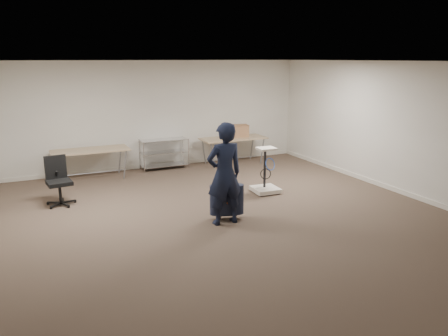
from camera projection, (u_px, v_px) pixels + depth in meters
name	position (u px, v px, depth m)	size (l,w,h in m)	color
ground	(233.00, 221.00, 7.88)	(9.00, 9.00, 0.00)	#413027
room_shell	(205.00, 197.00, 9.08)	(8.00, 9.00, 9.00)	beige
folding_table_left	(90.00, 152.00, 10.43)	(1.80, 0.75, 0.73)	tan
folding_table_right	(233.00, 140.00, 11.96)	(1.80, 0.75, 0.73)	tan
wire_shelf	(164.00, 152.00, 11.47)	(1.22, 0.47, 0.80)	silver
person	(224.00, 174.00, 7.55)	(0.66, 0.43, 1.81)	black
suitcase	(227.00, 200.00, 7.88)	(0.45, 0.33, 1.08)	black
office_chair	(59.00, 190.00, 8.69)	(0.59, 0.59, 0.97)	black
equipment_cart	(266.00, 181.00, 9.48)	(0.57, 0.57, 1.00)	beige
cardboard_box	(240.00, 131.00, 12.09)	(0.44, 0.33, 0.33)	olive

